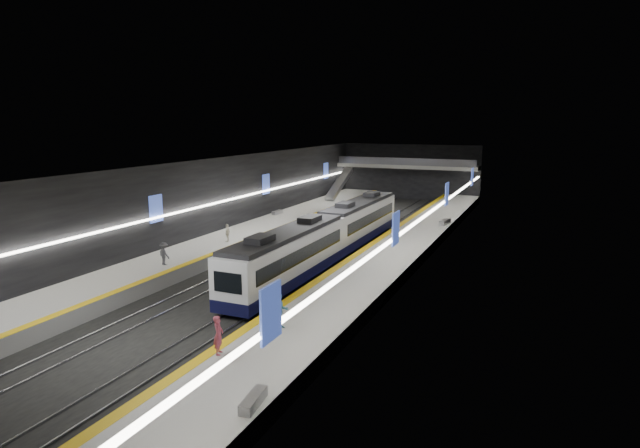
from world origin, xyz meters
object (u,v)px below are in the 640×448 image
at_px(train, 329,234).
at_px(escalator, 339,184).
at_px(passenger_right_a, 218,335).
at_px(bench_right_far, 445,222).
at_px(passenger_left_b, 164,254).
at_px(bench_left_far, 277,212).
at_px(passenger_left_a, 227,233).
at_px(bench_right_near, 253,401).
at_px(passenger_right_b, 280,311).

height_order(train, escalator, escalator).
bearing_deg(passenger_right_a, bench_right_far, -27.63).
distance_m(passenger_right_a, passenger_left_b, 16.66).
distance_m(bench_left_far, passenger_left_b, 22.49).
bearing_deg(bench_left_far, escalator, 87.68).
bearing_deg(train, bench_left_far, 132.40).
height_order(train, bench_right_far, train).
bearing_deg(passenger_left_a, train, 83.93).
bearing_deg(passenger_left_b, bench_right_far, -104.25).
relative_size(bench_right_far, passenger_left_a, 1.29).
bearing_deg(bench_right_far, bench_right_near, -81.09).
relative_size(bench_right_far, passenger_right_b, 1.10).
xyz_separation_m(train, bench_right_near, (7.00, -24.02, -0.98)).
relative_size(escalator, passenger_left_b, 4.68).
bearing_deg(bench_left_far, passenger_right_a, -62.04).
xyz_separation_m(bench_right_far, passenger_right_b, (-2.51, -31.13, 0.68)).
relative_size(passenger_right_a, passenger_right_b, 0.98).
relative_size(bench_right_far, passenger_left_b, 1.20).
xyz_separation_m(passenger_right_a, passenger_right_b, (1.14, 3.81, 0.02)).
bearing_deg(passenger_left_a, passenger_left_b, -14.53).
height_order(bench_right_far, passenger_right_a, passenger_right_a).
bearing_deg(passenger_left_b, bench_right_near, 157.75).
xyz_separation_m(escalator, passenger_left_b, (0.92, -37.25, -1.05)).
xyz_separation_m(passenger_right_a, passenger_left_a, (-12.30, 19.46, -0.12)).
bearing_deg(escalator, bench_right_near, -71.80).
bearing_deg(bench_right_near, bench_left_far, 109.05).
xyz_separation_m(escalator, passenger_right_b, (14.39, -44.63, -0.97)).
xyz_separation_m(bench_right_near, passenger_right_a, (-3.74, 3.26, 0.70)).
height_order(escalator, bench_right_near, escalator).
xyz_separation_m(train, escalator, (-10.00, 27.68, 0.70)).
xyz_separation_m(passenger_right_b, passenger_left_a, (-13.43, 15.65, -0.14)).
xyz_separation_m(escalator, passenger_left_a, (0.96, -28.98, -1.11)).
height_order(bench_right_near, passenger_right_b, passenger_right_b).
height_order(passenger_right_a, passenger_right_b, passenger_right_b).
distance_m(escalator, passenger_right_a, 50.23).
bearing_deg(bench_right_far, passenger_right_b, -85.85).
height_order(train, passenger_right_b, train).
height_order(passenger_right_a, passenger_left_b, passenger_right_a).
distance_m(bench_right_near, passenger_right_a, 5.02).
xyz_separation_m(passenger_right_a, passenger_left_b, (-12.34, 11.19, -0.06)).
height_order(bench_left_far, passenger_right_b, passenger_right_b).
bearing_deg(bench_right_near, passenger_left_b, 130.23).
relative_size(train, escalator, 3.76).
height_order(passenger_left_a, passenger_left_b, passenger_left_b).
height_order(train, passenger_left_b, train).
bearing_deg(escalator, train, -70.14).
height_order(passenger_right_b, passenger_left_b, passenger_right_b).
height_order(train, bench_right_near, train).
relative_size(bench_right_near, passenger_left_a, 1.11).
relative_size(bench_left_far, passenger_left_a, 1.04).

